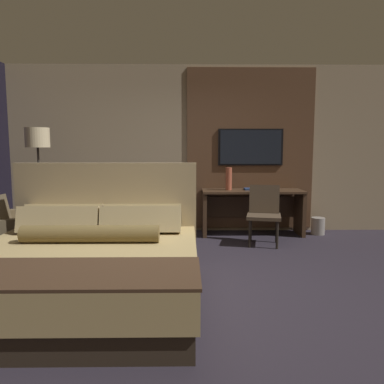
{
  "coord_description": "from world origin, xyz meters",
  "views": [
    {
      "loc": [
        0.0,
        -3.81,
        1.44
      ],
      "look_at": [
        0.07,
        0.93,
        0.87
      ],
      "focal_mm": 35.0,
      "sensor_mm": 36.0,
      "label": 1
    }
  ],
  "objects": [
    {
      "name": "tv",
      "position": [
        1.07,
        2.52,
        1.44
      ],
      "size": [
        1.09,
        0.04,
        0.61
      ],
      "color": "black"
    },
    {
      "name": "desk_chair",
      "position": [
        1.15,
        1.67,
        0.52
      ],
      "size": [
        0.57,
        0.57,
        0.87
      ],
      "rotation": [
        0.0,
        0.0,
        -0.21
      ],
      "color": "#4C3D2D",
      "rests_on": "ground_plane"
    },
    {
      "name": "waste_bin",
      "position": [
        2.17,
        2.25,
        0.14
      ],
      "size": [
        0.22,
        0.22,
        0.28
      ],
      "color": "gray",
      "rests_on": "ground_plane"
    },
    {
      "name": "book",
      "position": [
        1.05,
        2.28,
        0.76
      ],
      "size": [
        0.23,
        0.16,
        0.03
      ],
      "color": "navy",
      "rests_on": "desk"
    },
    {
      "name": "ground_plane",
      "position": [
        0.0,
        0.0,
        0.0
      ],
      "size": [
        16.0,
        16.0,
        0.0
      ],
      "primitive_type": "plane",
      "color": "#28232D"
    },
    {
      "name": "bed",
      "position": [
        -0.94,
        -0.39,
        0.33
      ],
      "size": [
        2.09,
        2.08,
        1.26
      ],
      "color": "#33281E",
      "rests_on": "ground_plane"
    },
    {
      "name": "floor_lamp",
      "position": [
        -2.14,
        1.62,
        1.44
      ],
      "size": [
        0.34,
        0.34,
        1.72
      ],
      "color": "#282623",
      "rests_on": "ground_plane"
    },
    {
      "name": "armchair_by_window",
      "position": [
        -2.06,
        1.02,
        0.28
      ],
      "size": [
        1.1,
        1.12,
        0.82
      ],
      "rotation": [
        0.0,
        0.0,
        1.99
      ],
      "color": "brown",
      "rests_on": "ground_plane"
    },
    {
      "name": "vase_tall",
      "position": [
        0.69,
        2.28,
        0.93
      ],
      "size": [
        0.1,
        0.1,
        0.37
      ],
      "color": "#B2563D",
      "rests_on": "desk"
    },
    {
      "name": "wall_back_tv_panel",
      "position": [
        0.13,
        2.59,
        1.4
      ],
      "size": [
        7.2,
        0.09,
        2.8
      ],
      "color": "tan",
      "rests_on": "ground_plane"
    },
    {
      "name": "desk",
      "position": [
        1.07,
        2.29,
        0.5
      ],
      "size": [
        1.64,
        0.56,
        0.74
      ],
      "color": "#422D1E",
      "rests_on": "ground_plane"
    }
  ]
}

